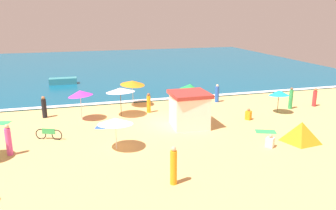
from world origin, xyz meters
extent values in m
plane|color=#E5B26B|center=(0.00, 0.00, 0.00)|extent=(60.00, 60.00, 0.00)
cube|color=#0F567A|center=(0.00, 28.00, 0.05)|extent=(60.00, 44.00, 0.10)
cube|color=white|center=(0.00, 6.30, 0.10)|extent=(57.00, 0.70, 0.01)
cube|color=white|center=(0.81, -1.57, 1.15)|extent=(2.60, 2.62, 2.29)
cube|color=#A5332D|center=(0.81, -1.57, 2.42)|extent=(2.63, 2.66, 0.25)
cylinder|color=#4C3823|center=(8.89, -0.40, 0.93)|extent=(0.05, 0.05, 1.86)
cone|color=#19B7C6|center=(8.89, -0.40, 1.70)|extent=(1.82, 1.85, 0.57)
cylinder|color=silver|center=(-2.11, 4.94, 1.11)|extent=(0.05, 0.05, 2.23)
cone|color=orange|center=(-2.11, 4.94, 2.10)|extent=(2.94, 2.95, 0.53)
cylinder|color=silver|center=(-4.77, -4.25, 0.96)|extent=(0.05, 0.05, 1.92)
cone|color=white|center=(-4.77, -4.25, 1.78)|extent=(2.56, 2.58, 0.55)
cylinder|color=#4C3823|center=(2.52, 3.16, 1.01)|extent=(0.05, 0.05, 2.02)
cone|color=green|center=(2.52, 3.16, 1.82)|extent=(2.36, 2.34, 0.68)
cylinder|color=#4C3823|center=(-3.54, 2.30, 1.13)|extent=(0.05, 0.05, 2.25)
cone|color=white|center=(-3.54, 2.30, 2.13)|extent=(3.00, 3.01, 0.51)
cylinder|color=silver|center=(-6.59, 2.12, 1.14)|extent=(0.05, 0.05, 2.28)
cone|color=#B733C6|center=(-6.59, 2.12, 2.12)|extent=(2.58, 2.57, 0.60)
pyramid|color=orange|center=(6.56, -6.39, 0.68)|extent=(2.46, 2.38, 1.36)
torus|color=black|center=(-8.27, -1.68, 0.33)|extent=(0.68, 0.35, 0.72)
torus|color=black|center=(-9.27, -1.24, 0.33)|extent=(0.68, 0.35, 0.72)
cube|color=green|center=(-8.77, -1.46, 0.55)|extent=(0.83, 0.41, 0.36)
cylinder|color=blue|center=(5.55, 4.20, 0.72)|extent=(0.51, 0.51, 1.44)
sphere|color=beige|center=(5.55, 4.20, 1.54)|extent=(0.23, 0.23, 0.23)
cylinder|color=orange|center=(-1.22, 2.67, 0.70)|extent=(0.34, 0.34, 1.41)
sphere|color=brown|center=(-1.22, 2.67, 1.52)|extent=(0.25, 0.25, 0.25)
cylinder|color=black|center=(-9.36, 3.55, 0.74)|extent=(0.47, 0.47, 1.48)
sphere|color=#9E6B47|center=(-9.36, 3.55, 1.60)|extent=(0.26, 0.26, 0.26)
cylinder|color=red|center=(13.17, 0.52, 0.69)|extent=(0.40, 0.40, 1.38)
sphere|color=#9E6B47|center=(13.17, 0.52, 1.51)|extent=(0.27, 0.27, 0.27)
cylinder|color=#D84CA5|center=(-10.79, -3.43, 0.81)|extent=(0.47, 0.47, 1.62)
sphere|color=#DBA884|center=(-10.79, -3.43, 1.73)|extent=(0.26, 0.26, 0.26)
cube|color=orange|center=(5.73, -1.29, 0.34)|extent=(0.55, 0.55, 0.69)
sphere|color=#9E6B47|center=(5.73, -1.29, 0.79)|extent=(0.23, 0.23, 0.23)
cylinder|color=green|center=(10.68, 0.43, 0.82)|extent=(0.47, 0.47, 1.65)
sphere|color=brown|center=(10.68, 0.43, 1.75)|extent=(0.23, 0.23, 0.23)
cylinder|color=orange|center=(-2.69, -9.23, 0.85)|extent=(0.43, 0.43, 1.70)
sphere|color=#DBA884|center=(-2.69, -9.23, 1.81)|extent=(0.25, 0.25, 0.25)
cube|color=white|center=(4.30, -6.49, 0.30)|extent=(0.65, 0.65, 0.59)
sphere|color=#DBA884|center=(4.30, -6.49, 0.71)|extent=(0.25, 0.25, 0.25)
cube|color=blue|center=(-5.21, 0.34, 0.01)|extent=(1.24, 1.66, 0.01)
cube|color=green|center=(5.54, -4.06, 0.01)|extent=(1.59, 1.28, 0.01)
cube|color=teal|center=(-8.22, 15.99, 0.45)|extent=(3.03, 1.19, 0.70)
camera|label=1|loc=(-6.86, -22.88, 7.91)|focal=35.34mm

